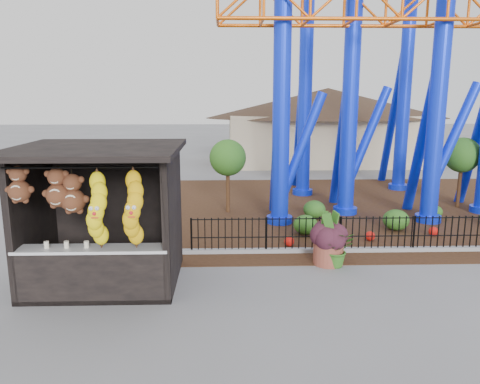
{
  "coord_description": "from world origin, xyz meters",
  "views": [
    {
      "loc": [
        -0.27,
        -8.97,
        4.18
      ],
      "look_at": [
        0.05,
        1.5,
        2.0
      ],
      "focal_mm": 35.0,
      "sensor_mm": 36.0,
      "label": 1
    }
  ],
  "objects_px": {
    "terracotta_planter": "(328,252)",
    "potted_plant": "(336,249)",
    "roller_coaster": "(377,30)",
    "prize_booth": "(100,219)"
  },
  "relations": [
    {
      "from": "terracotta_planter",
      "to": "potted_plant",
      "type": "distance_m",
      "value": 0.26
    },
    {
      "from": "roller_coaster",
      "to": "potted_plant",
      "type": "height_order",
      "value": "roller_coaster"
    },
    {
      "from": "prize_booth",
      "to": "roller_coaster",
      "type": "relative_size",
      "value": 0.32
    },
    {
      "from": "roller_coaster",
      "to": "terracotta_planter",
      "type": "distance_m",
      "value": 9.09
    },
    {
      "from": "prize_booth",
      "to": "roller_coaster",
      "type": "height_order",
      "value": "roller_coaster"
    },
    {
      "from": "prize_booth",
      "to": "terracotta_planter",
      "type": "relative_size",
      "value": 4.63
    },
    {
      "from": "potted_plant",
      "to": "roller_coaster",
      "type": "bearing_deg",
      "value": 57.18
    },
    {
      "from": "terracotta_planter",
      "to": "prize_booth",
      "type": "bearing_deg",
      "value": -166.75
    },
    {
      "from": "prize_booth",
      "to": "potted_plant",
      "type": "bearing_deg",
      "value": 11.29
    },
    {
      "from": "prize_booth",
      "to": "potted_plant",
      "type": "xyz_separation_m",
      "value": [
        5.46,
        1.09,
        -1.09
      ]
    }
  ]
}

